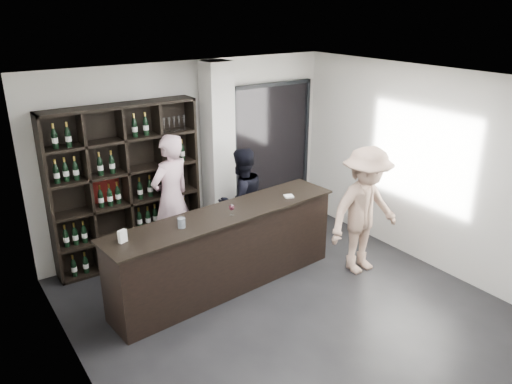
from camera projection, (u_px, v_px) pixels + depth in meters
floor at (296, 316)px, 6.29m from camera, size 5.00×5.50×0.01m
wine_shelf at (126, 187)px, 7.24m from camera, size 2.20×0.35×2.40m
structural_column at (218, 155)px, 7.86m from camera, size 0.40×0.40×2.90m
glass_panel at (272, 144)px, 8.68m from camera, size 1.60×0.08×2.10m
tasting_counter at (226, 250)px, 6.76m from camera, size 3.39×0.70×1.12m
taster_pink at (171, 198)px, 7.43m from camera, size 0.82×0.66×1.95m
taster_black at (242, 200)px, 7.74m from camera, size 0.83×0.66×1.66m
customer at (365, 211)px, 7.07m from camera, size 1.22×0.71×1.88m
wine_glass at (232, 209)px, 6.45m from camera, size 0.08×0.08×0.18m
spit_cup at (181, 223)px, 6.10m from camera, size 0.11×0.11×0.12m
napkin_stack at (289, 196)px, 7.08m from camera, size 0.16×0.16×0.02m
card_stand at (122, 236)px, 5.73m from camera, size 0.11×0.08×0.15m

